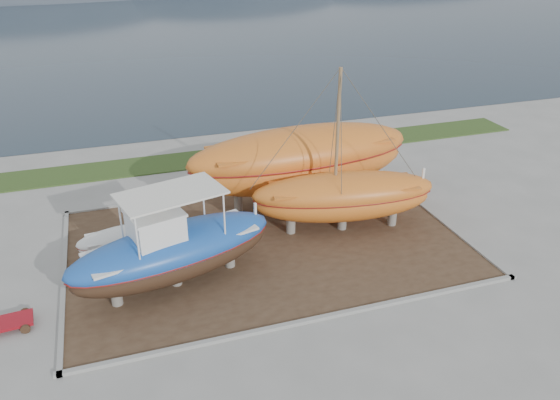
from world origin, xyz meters
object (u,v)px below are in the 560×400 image
object	(u,v)px
white_dinghy	(127,242)
red_trailer	(11,324)
blue_caique	(173,240)
orange_sailboat	(346,153)
orange_bare_hull	(301,166)

from	to	relation	value
white_dinghy	red_trailer	bearing A→B (deg)	-146.15
white_dinghy	blue_caique	bearing A→B (deg)	-66.89
white_dinghy	orange_sailboat	xyz separation A→B (m)	(10.29, -0.86, 3.36)
orange_sailboat	orange_bare_hull	distance (m)	4.19
blue_caique	red_trailer	size ratio (longest dim) A/B	3.73
orange_sailboat	orange_bare_hull	size ratio (longest dim) A/B	0.72
white_dinghy	orange_sailboat	size ratio (longest dim) A/B	0.49
blue_caique	orange_bare_hull	world-z (taller)	blue_caique
blue_caique	orange_bare_hull	bearing A→B (deg)	22.31
blue_caique	white_dinghy	bearing A→B (deg)	104.90
white_dinghy	orange_bare_hull	size ratio (longest dim) A/B	0.35
blue_caique	red_trailer	xyz separation A→B (m)	(-6.31, -0.81, -2.00)
white_dinghy	red_trailer	world-z (taller)	white_dinghy
white_dinghy	red_trailer	xyz separation A→B (m)	(-4.56, -3.88, -0.55)
orange_sailboat	red_trailer	distance (m)	15.65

